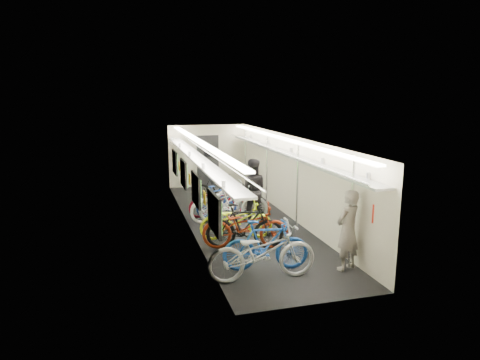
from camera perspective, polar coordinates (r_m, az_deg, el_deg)
train_car_shell at (r=12.42m, az=-2.25°, el=2.54°), size 10.00×10.00×10.00m
bicycle_0 at (r=8.41m, az=2.95°, el=-9.57°), size 2.18×0.82×1.13m
bicycle_1 at (r=8.86m, az=3.47°, el=-8.67°), size 1.84×0.78×1.07m
bicycle_2 at (r=10.05m, az=0.74°, el=-6.20°), size 2.15×1.19×1.07m
bicycle_3 at (r=10.02m, az=0.63°, el=-6.17°), size 1.89×0.98×1.09m
bicycle_4 at (r=10.70m, az=-0.50°, el=-5.39°), size 1.88×0.83×0.96m
bicycle_5 at (r=11.97m, az=-0.89°, el=-3.03°), size 2.02×0.88×1.18m
bicycle_6 at (r=12.22m, az=-1.97°, el=-2.89°), size 2.20×1.08×1.11m
bicycle_7 at (r=12.80m, az=-2.90°, el=-2.65°), size 1.59×0.97×0.93m
bicycle_8 at (r=12.72m, az=-3.04°, el=-2.73°), size 1.84×0.85×0.93m
bicycle_9 at (r=14.09m, az=-2.95°, el=-1.14°), size 1.77×0.94×1.02m
passenger_near at (r=9.06m, az=14.17°, el=-6.50°), size 0.72×0.61×1.69m
passenger_mid at (r=12.07m, az=1.59°, el=-1.38°), size 1.02×0.89×1.80m
backpack at (r=8.81m, az=18.09°, el=-4.27°), size 0.29×0.21×0.38m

